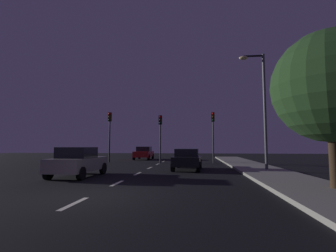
% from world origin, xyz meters
% --- Properties ---
extents(ground_plane, '(80.00, 80.00, 0.00)m').
position_xyz_m(ground_plane, '(0.00, 7.00, 0.00)').
color(ground_plane, black).
extents(sidewalk_curb_right, '(3.00, 40.00, 0.15)m').
position_xyz_m(sidewalk_curb_right, '(7.50, 7.00, 0.07)').
color(sidewalk_curb_right, gray).
rests_on(sidewalk_curb_right, ground_plane).
extents(lane_stripe_nearest, '(0.16, 1.60, 0.01)m').
position_xyz_m(lane_stripe_nearest, '(0.00, -1.20, 0.00)').
color(lane_stripe_nearest, silver).
rests_on(lane_stripe_nearest, ground_plane).
extents(lane_stripe_second, '(0.16, 1.60, 0.01)m').
position_xyz_m(lane_stripe_second, '(0.00, 2.60, 0.00)').
color(lane_stripe_second, silver).
rests_on(lane_stripe_second, ground_plane).
extents(lane_stripe_third, '(0.16, 1.60, 0.01)m').
position_xyz_m(lane_stripe_third, '(0.00, 6.40, 0.00)').
color(lane_stripe_third, silver).
rests_on(lane_stripe_third, ground_plane).
extents(lane_stripe_fourth, '(0.16, 1.60, 0.01)m').
position_xyz_m(lane_stripe_fourth, '(0.00, 10.20, 0.00)').
color(lane_stripe_fourth, silver).
rests_on(lane_stripe_fourth, ground_plane).
extents(lane_stripe_fifth, '(0.16, 1.60, 0.01)m').
position_xyz_m(lane_stripe_fifth, '(0.00, 14.00, 0.00)').
color(lane_stripe_fifth, silver).
rests_on(lane_stripe_fifth, ground_plane).
extents(lane_stripe_sixth, '(0.16, 1.60, 0.01)m').
position_xyz_m(lane_stripe_sixth, '(0.00, 17.80, 0.00)').
color(lane_stripe_sixth, silver).
rests_on(lane_stripe_sixth, ground_plane).
extents(traffic_signal_left, '(0.32, 0.38, 4.98)m').
position_xyz_m(traffic_signal_left, '(-5.20, 15.98, 3.49)').
color(traffic_signal_left, black).
rests_on(traffic_signal_left, ground_plane).
extents(traffic_signal_center, '(0.32, 0.38, 4.61)m').
position_xyz_m(traffic_signal_center, '(-0.07, 15.98, 3.25)').
color(traffic_signal_center, '#2D2D30').
rests_on(traffic_signal_center, ground_plane).
extents(traffic_signal_right, '(0.32, 0.38, 4.84)m').
position_xyz_m(traffic_signal_right, '(5.03, 15.98, 3.40)').
color(traffic_signal_right, '#2D2D30').
rests_on(traffic_signal_right, ground_plane).
extents(car_stopped_ahead, '(1.98, 4.01, 1.42)m').
position_xyz_m(car_stopped_ahead, '(2.81, 8.98, 0.73)').
color(car_stopped_ahead, black).
rests_on(car_stopped_ahead, ground_plane).
extents(car_adjacent_lane, '(1.86, 3.86, 1.55)m').
position_xyz_m(car_adjacent_lane, '(-2.78, 4.60, 0.78)').
color(car_adjacent_lane, gray).
rests_on(car_adjacent_lane, ground_plane).
extents(car_oncoming_far, '(1.97, 4.09, 1.54)m').
position_xyz_m(car_oncoming_far, '(-2.84, 21.43, 0.78)').
color(car_oncoming_far, '#B21919').
rests_on(car_oncoming_far, ground_plane).
extents(street_lamp_right, '(1.62, 0.36, 7.58)m').
position_xyz_m(street_lamp_right, '(7.58, 8.36, 4.51)').
color(street_lamp_right, '#4C4C51').
rests_on(street_lamp_right, ground_plane).
extents(roadside_tree_right, '(4.03, 4.03, 5.76)m').
position_xyz_m(roadside_tree_right, '(8.20, 1.40, 3.74)').
color(roadside_tree_right, '#382819').
rests_on(roadside_tree_right, ground_plane).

